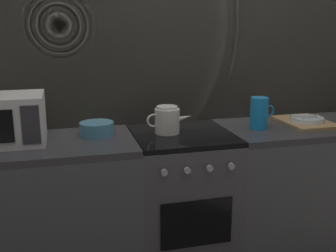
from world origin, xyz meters
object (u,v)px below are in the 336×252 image
Objects in this scene: kettle at (167,120)px; dish_pile at (306,121)px; pitcher at (259,113)px; stove_unit at (181,202)px; mixing_bowl at (97,129)px; microwave at (1,120)px.

dish_pile is at bearing -0.38° from kettle.
pitcher reaches higher than kettle.
mixing_bowl is (-0.50, 0.08, 0.49)m from stove_unit.
dish_pile is at bearing -2.54° from mixing_bowl.
mixing_bowl is 1.01m from pitcher.
pitcher is at bearing -174.43° from dish_pile.
pitcher is (1.52, -0.06, -0.03)m from microwave.
pitcher is 0.50× the size of dish_pile.
pitcher reaches higher than dish_pile.
pitcher is at bearing -2.26° from microwave.
microwave is at bearing 179.24° from dish_pile.
microwave is 1.62× the size of kettle.
microwave is (-1.02, 0.05, 0.59)m from stove_unit.
mixing_bowl is (0.52, 0.04, -0.10)m from microwave.
microwave is at bearing 178.86° from kettle.
microwave is at bearing 177.74° from pitcher.
mixing_bowl is (-0.42, 0.05, -0.04)m from kettle.
kettle reaches higher than stove_unit.
mixing_bowl is at bearing 174.55° from pitcher.
stove_unit is 4.50× the size of pitcher.
stove_unit is 1.96× the size of microwave.
stove_unit is 2.25× the size of dish_pile.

